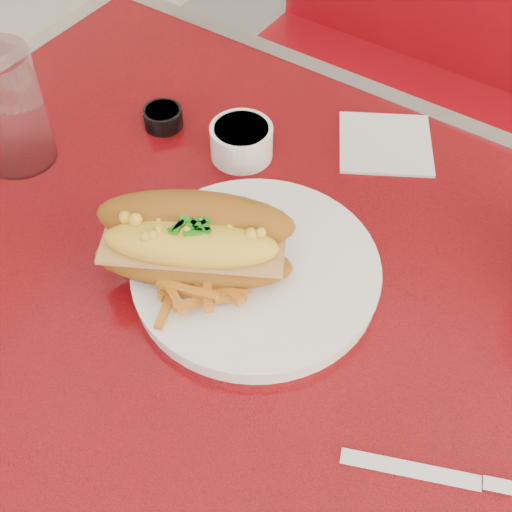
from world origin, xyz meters
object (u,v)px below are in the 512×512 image
Objects in this scene: booth_bench_far at (471,187)px; knife at (471,482)px; fork at (276,304)px; water_tumbler at (8,109)px; dinner_plate at (256,272)px; diner_table at (281,371)px; sauce_cup_left at (163,117)px; mac_hoagie at (193,241)px; gravy_ramekin at (241,141)px.

knife is (0.26, -0.90, 0.49)m from booth_bench_far.
water_tumbler is (-0.43, 0.03, 0.06)m from fork.
dinner_plate is (-0.04, -0.81, 0.49)m from booth_bench_far.
water_tumbler reaches higher than diner_table.
dinner_plate reaches higher than knife.
sauce_cup_left is at bearing 149.40° from dinner_plate.
sauce_cup_left is 0.21m from water_tumbler.
knife is (0.26, -0.08, 0.16)m from diner_table.
sauce_cup_left is 0.62m from knife.
knife is at bearing -73.64° from booth_bench_far.
fork is at bearing 145.36° from knife.
gravy_ramekin is at bearing 82.33° from mac_hoagie.
diner_table is 0.18m from dinner_plate.
water_tumbler is (-0.12, -0.16, 0.07)m from sauce_cup_left.
mac_hoagie is 1.23× the size of knife.
dinner_plate is at bearing 141.77° from knife.
fork is at bearing -78.37° from diner_table.
water_tumbler reaches higher than fork.
sauce_cup_left reaches higher than dinner_plate.
sauce_cup_left is at bearing 52.30° from fork.
booth_bench_far is at bearing 90.00° from diner_table.
booth_bench_far reaches higher than fork.
mac_hoagie is at bearing 149.76° from knife.
water_tumbler reaches higher than dinner_plate.
knife is at bearing -7.21° from water_tumbler.
fork is 2.58× the size of sauce_cup_left.
booth_bench_far is 5.98× the size of knife.
mac_hoagie is 0.28m from sauce_cup_left.
sauce_cup_left is (-0.30, 0.16, 0.18)m from diner_table.
knife reaches higher than diner_table.
mac_hoagie is at bearing -148.58° from dinner_plate.
booth_bench_far is 1.01m from mac_hoagie.
gravy_ramekin is 0.13m from sauce_cup_left.
gravy_ramekin is 1.36× the size of sauce_cup_left.
dinner_plate is 4.62× the size of sauce_cup_left.
diner_table is 7.64× the size of water_tumbler.
fork is (0.11, 0.00, -0.04)m from mac_hoagie.
fork is 0.83× the size of knife.
fork is 0.27m from gravy_ramekin.
booth_bench_far is (0.00, 0.81, -0.32)m from diner_table.
gravy_ramekin reaches higher than sauce_cup_left.
sauce_cup_left reaches higher than fork.
diner_table is 0.39m from sauce_cup_left.
gravy_ramekin is (-0.14, 0.17, 0.01)m from dinner_plate.
booth_bench_far is 4.04× the size of dinner_plate.
fork is at bearing -47.06° from gravy_ramekin.
fork is at bearing -31.03° from sauce_cup_left.
dinner_plate and fork have the same top height.
gravy_ramekin is at bearing 36.27° from fork.
sauce_cup_left is at bearing 53.85° from water_tumbler.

